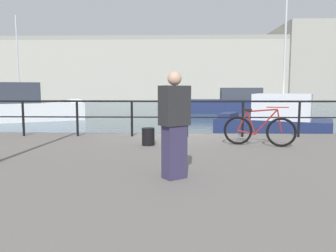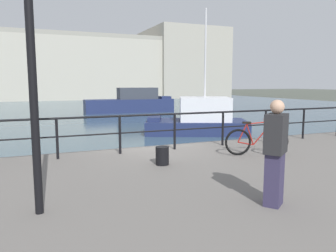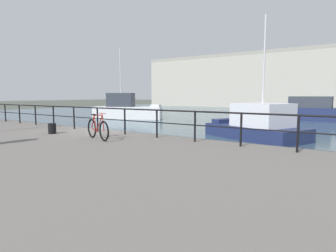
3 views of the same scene
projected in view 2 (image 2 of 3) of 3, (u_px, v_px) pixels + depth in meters
name	position (u px, v px, depth m)	size (l,w,h in m)	color
ground_plane	(153.00, 174.00, 10.34)	(240.00, 240.00, 0.00)	#4C5147
water_basin	(65.00, 108.00, 38.03)	(80.00, 60.00, 0.01)	#385160
harbor_building	(86.00, 68.00, 61.03)	(65.03, 17.05, 13.45)	#B2AD9E
moored_harbor_tender	(199.00, 119.00, 18.52)	(6.27, 4.77, 6.86)	navy
moored_green_narrowboat	(132.00, 103.00, 31.78)	(8.60, 1.97, 2.39)	navy
quay_railing	(223.00, 122.00, 10.22)	(23.09, 0.07, 1.08)	black
parked_bicycle	(257.00, 141.00, 8.88)	(1.70, 0.60, 0.98)	black
mooring_bollard	(162.00, 156.00, 7.83)	(0.32, 0.32, 0.44)	black
quay_lamp_post	(30.00, 28.00, 4.58)	(0.32, 0.32, 4.17)	black
standing_person	(275.00, 152.00, 5.15)	(0.52, 0.49, 1.69)	#332D4C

